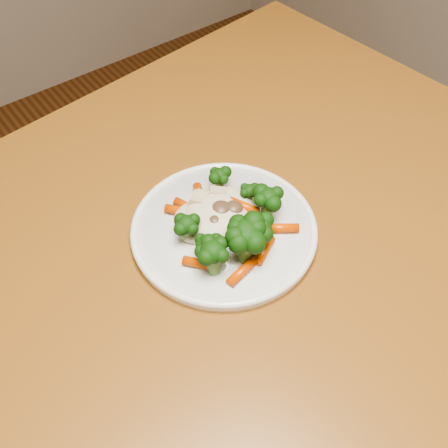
% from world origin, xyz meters
% --- Properties ---
extents(dining_table, '(1.23, 0.90, 0.75)m').
position_xyz_m(dining_table, '(0.15, -0.01, 0.65)').
color(dining_table, '#925921').
rests_on(dining_table, ground).
extents(plate, '(0.24, 0.24, 0.01)m').
position_xyz_m(plate, '(0.24, 0.01, 0.76)').
color(plate, white).
rests_on(plate, dining_table).
extents(meal, '(0.16, 0.16, 0.05)m').
position_xyz_m(meal, '(0.24, -0.00, 0.78)').
color(meal, beige).
rests_on(meal, plate).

